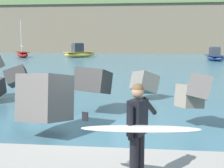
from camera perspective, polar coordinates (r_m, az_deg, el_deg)
The scene contains 7 objects.
ground_plane at distance 9.01m, azimuth -5.91°, elevation -9.22°, with size 400.00×400.00×0.00m, color #42707F.
breakwater_jetty at distance 11.26m, azimuth -12.03°, elevation 0.56°, with size 31.70×7.41×3.07m.
surfer_with_board at distance 4.96m, azimuth 4.72°, elevation -8.51°, with size 2.05×1.51×1.78m.
boat_near_right at distance 49.10m, azimuth -6.27°, elevation 5.95°, with size 5.32×5.51×2.33m.
boat_mid_left at distance 50.61m, azimuth -16.83°, elevation 5.49°, with size 3.98×4.94×5.98m.
boat_mid_centre at distance 43.27m, azimuth 19.18°, elevation 5.05°, with size 2.20×4.99×1.88m.
headland_bluff at distance 84.01m, azimuth 18.89°, elevation 9.94°, with size 108.66×41.07×11.38m.
Camera 1 is at (1.83, -8.40, 2.71)m, focal length 47.61 mm.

